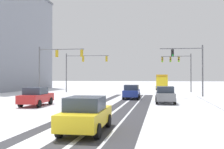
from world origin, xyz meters
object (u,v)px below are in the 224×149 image
object	(u,v)px
car_yellow_cab_fourth	(86,114)
car_blue_lead	(132,92)
traffic_signal_far_right	(179,64)
traffic_signal_far_left	(81,64)
traffic_signal_near_right	(191,62)
traffic_signal_near_left	(55,61)
box_truck_delivery	(162,82)
car_red_third	(36,97)
car_grey_second	(165,95)

from	to	relation	value
car_yellow_cab_fourth	car_blue_lead	bearing A→B (deg)	89.56
traffic_signal_far_right	car_yellow_cab_fourth	world-z (taller)	traffic_signal_far_right
traffic_signal_far_left	traffic_signal_near_right	bearing A→B (deg)	-26.24
traffic_signal_near_left	box_truck_delivery	world-z (taller)	traffic_signal_near_left
traffic_signal_far_left	box_truck_delivery	size ratio (longest dim) A/B	0.98
car_blue_lead	car_red_third	xyz separation A→B (m)	(-7.44, -8.84, 0.00)
car_grey_second	car_red_third	bearing A→B (deg)	-158.36
car_yellow_cab_fourth	box_truck_delivery	distance (m)	41.25
traffic_signal_near_left	car_blue_lead	bearing A→B (deg)	-9.06
traffic_signal_far_left	car_grey_second	size ratio (longest dim) A/B	1.76
traffic_signal_near_right	traffic_signal_near_left	bearing A→B (deg)	-173.74
car_yellow_cab_fourth	traffic_signal_near_left	bearing A→B (deg)	116.47
traffic_signal_near_right	car_grey_second	xyz separation A→B (m)	(-3.33, -7.92, -3.56)
traffic_signal_far_right	traffic_signal_near_right	xyz separation A→B (m)	(0.59, -12.17, -0.38)
traffic_signal_far_left	car_red_third	size ratio (longest dim) A/B	1.75
traffic_signal_near_left	car_red_third	distance (m)	11.46
traffic_signal_near_right	car_yellow_cab_fourth	bearing A→B (deg)	-108.11
traffic_signal_near_right	car_blue_lead	bearing A→B (deg)	-153.55
car_blue_lead	car_red_third	distance (m)	11.56
traffic_signal_far_left	car_yellow_cab_fourth	xyz separation A→B (m)	(9.57, -30.23, -3.88)
car_blue_lead	car_red_third	world-z (taller)	same
traffic_signal_near_left	car_blue_lead	distance (m)	10.96
car_grey_second	box_truck_delivery	world-z (taller)	box_truck_delivery
traffic_signal_far_right	box_truck_delivery	xyz separation A→B (m)	(-2.78, 6.93, -3.13)
traffic_signal_near_right	car_yellow_cab_fourth	distance (m)	23.39
traffic_signal_far_right	box_truck_delivery	distance (m)	8.10
traffic_signal_far_left	car_yellow_cab_fourth	size ratio (longest dim) A/B	1.76
car_red_third	box_truck_delivery	size ratio (longest dim) A/B	0.56
car_red_third	car_yellow_cab_fourth	bearing A→B (deg)	-52.83
car_grey_second	traffic_signal_near_left	bearing A→B (deg)	156.48
car_blue_lead	box_truck_delivery	distance (m)	22.91
car_yellow_cab_fourth	traffic_signal_far_right	bearing A→B (deg)	79.07
traffic_signal_far_left	traffic_signal_near_right	world-z (taller)	same
car_red_third	box_truck_delivery	world-z (taller)	box_truck_delivery
traffic_signal_far_right	traffic_signal_far_left	xyz separation A→B (m)	(-16.16, -3.91, -0.06)
traffic_signal_far_left	traffic_signal_near_right	distance (m)	18.68
traffic_signal_far_right	traffic_signal_near_left	xyz separation A→B (m)	(-16.59, -14.05, -0.11)
traffic_signal_far_right	traffic_signal_near_left	bearing A→B (deg)	-139.74
traffic_signal_near_left	car_blue_lead	xyz separation A→B (m)	(10.14, -1.62, -3.83)
car_blue_lead	car_grey_second	size ratio (longest dim) A/B	1.00
traffic_signal_far_left	traffic_signal_far_right	bearing A→B (deg)	13.60
traffic_signal_near_left	traffic_signal_far_left	xyz separation A→B (m)	(0.43, 10.14, 0.05)
traffic_signal_near_right	car_blue_lead	world-z (taller)	traffic_signal_near_right
traffic_signal_near_right	car_yellow_cab_fourth	size ratio (longest dim) A/B	1.57
traffic_signal_near_left	traffic_signal_far_left	distance (m)	10.15
car_grey_second	car_yellow_cab_fourth	size ratio (longest dim) A/B	1.00
traffic_signal_near_left	car_grey_second	size ratio (longest dim) A/B	1.57
traffic_signal_near_right	car_red_third	size ratio (longest dim) A/B	1.56
car_red_third	traffic_signal_far_left	bearing A→B (deg)	96.28
car_blue_lead	car_yellow_cab_fourth	world-z (taller)	same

